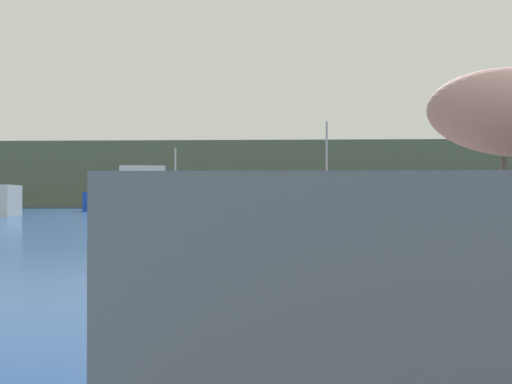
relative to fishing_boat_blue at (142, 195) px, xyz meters
The scene contains 3 objects.
hillside_backdrop 29.23m from the fishing_boat_blue, 65.95° to the left, with size 140.00×15.22×6.39m, color #5B664C.
fishing_boat_blue is the anchor object (origin of this frame).
fishing_boat_red 11.75m from the fishing_boat_blue, 30.87° to the right, with size 6.96×4.36×5.27m.
Camera 1 is at (-2.35, -3.08, 0.81)m, focal length 46.63 mm.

